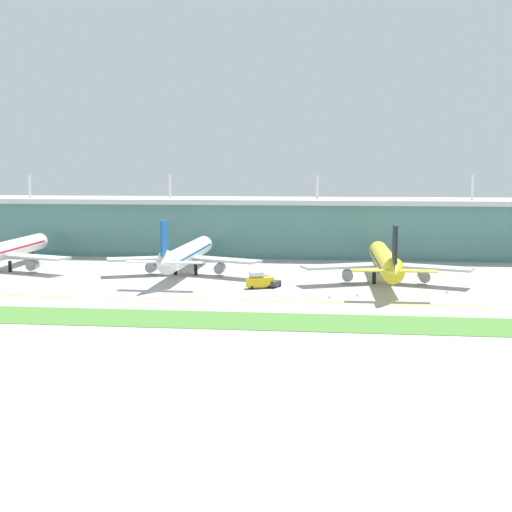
{
  "coord_description": "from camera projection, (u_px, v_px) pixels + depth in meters",
  "views": [
    {
      "loc": [
        8.92,
        -169.98,
        32.69
      ],
      "look_at": [
        -16.1,
        37.07,
        7.0
      ],
      "focal_mm": 49.52,
      "sensor_mm": 36.0,
      "label": 1
    }
  ],
  "objects": [
    {
      "name": "ground_plane",
      "position": [
        303.0,
        304.0,
        172.54
      ],
      "size": [
        600.0,
        600.0,
        0.0
      ],
      "primitive_type": "plane",
      "color": "#A8A59E"
    },
    {
      "name": "terminal_building",
      "position": [
        317.0,
        226.0,
        269.01
      ],
      "size": [
        288.0,
        34.0,
        30.62
      ],
      "color": "slate",
      "rests_on": "ground"
    },
    {
      "name": "airliner_nearest",
      "position": [
        2.0,
        251.0,
        226.43
      ],
      "size": [
        48.75,
        72.27,
        18.9
      ],
      "color": "white",
      "rests_on": "ground"
    },
    {
      "name": "airliner_near_middle",
      "position": [
        186.0,
        254.0,
        219.78
      ],
      "size": [
        48.8,
        63.73,
        18.9
      ],
      "color": "white",
      "rests_on": "ground"
    },
    {
      "name": "airliner_far_middle",
      "position": [
        385.0,
        261.0,
        202.88
      ],
      "size": [
        48.79,
        62.58,
        18.9
      ],
      "color": "yellow",
      "rests_on": "ground"
    },
    {
      "name": "taxiway_stripe_west",
      "position": [
        30.0,
        296.0,
        183.05
      ],
      "size": [
        28.0,
        0.7,
        0.04
      ],
      "primitive_type": "cube",
      "color": "yellow",
      "rests_on": "ground"
    },
    {
      "name": "taxiway_stripe_mid_west",
      "position": [
        158.0,
        299.0,
        179.01
      ],
      "size": [
        28.0,
        0.7,
        0.04
      ],
      "primitive_type": "cube",
      "color": "yellow",
      "rests_on": "ground"
    },
    {
      "name": "taxiway_stripe_centre",
      "position": [
        291.0,
        302.0,
        174.96
      ],
      "size": [
        28.0,
        0.7,
        0.04
      ],
      "primitive_type": "cube",
      "color": "yellow",
      "rests_on": "ground"
    },
    {
      "name": "taxiway_stripe_mid_east",
      "position": [
        431.0,
        305.0,
        170.91
      ],
      "size": [
        28.0,
        0.7,
        0.04
      ],
      "primitive_type": "cube",
      "color": "yellow",
      "rests_on": "ground"
    },
    {
      "name": "grass_verge",
      "position": [
        298.0,
        322.0,
        151.58
      ],
      "size": [
        300.0,
        18.0,
        0.1
      ],
      "primitive_type": "cube",
      "color": "#477A33",
      "rests_on": "ground"
    },
    {
      "name": "pushback_tug",
      "position": [
        274.0,
        283.0,
        196.3
      ],
      "size": [
        3.85,
        4.98,
        1.85
      ],
      "color": "#333842",
      "rests_on": "ground"
    },
    {
      "name": "baggage_cart",
      "position": [
        267.0,
        279.0,
        203.7
      ],
      "size": [
        4.01,
        3.48,
        2.48
      ],
      "color": "silver",
      "rests_on": "ground"
    },
    {
      "name": "fuel_truck",
      "position": [
        259.0,
        280.0,
        194.61
      ],
      "size": [
        7.64,
        5.28,
        4.95
      ],
      "color": "gold",
      "rests_on": "ground"
    },
    {
      "name": "safety_cone_left_wingtip",
      "position": [
        447.0,
        292.0,
        187.23
      ],
      "size": [
        0.56,
        0.56,
        0.7
      ],
      "primitive_type": "cone",
      "color": "orange",
      "rests_on": "ground"
    },
    {
      "name": "safety_cone_nose_front",
      "position": [
        357.0,
        295.0,
        182.41
      ],
      "size": [
        0.56,
        0.56,
        0.7
      ],
      "primitive_type": "cone",
      "color": "orange",
      "rests_on": "ground"
    },
    {
      "name": "safety_cone_right_wingtip",
      "position": [
        329.0,
        297.0,
        179.73
      ],
      "size": [
        0.56,
        0.56,
        0.7
      ],
      "primitive_type": "cone",
      "color": "orange",
      "rests_on": "ground"
    }
  ]
}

